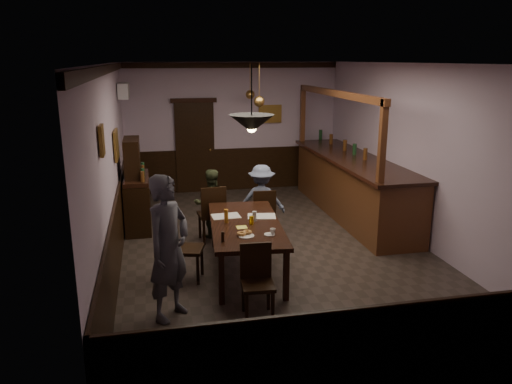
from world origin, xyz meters
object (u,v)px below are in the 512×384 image
object	(u,v)px
bar_counter	(352,185)
pendant_iron	(252,124)
chair_side	(182,244)
person_seated_left	(211,203)
dining_table	(246,227)
chair_far_right	(264,212)
pendant_brass_far	(250,95)
soda_can	(251,220)
person_seated_right	(262,200)
sideboard	(137,193)
pendant_brass_mid	(259,102)
chair_near	(257,277)
person_standing	(169,248)
chair_far_left	(212,211)
coffee_cup	(273,231)

from	to	relation	value
bar_counter	pendant_iron	size ratio (longest dim) A/B	5.46
chair_side	person_seated_left	world-z (taller)	person_seated_left
dining_table	bar_counter	xyz separation A→B (m)	(2.61, 2.26, -0.06)
chair_far_right	pendant_brass_far	xyz separation A→B (m)	(0.36, 2.92, 1.80)
chair_far_right	person_seated_left	distance (m)	0.95
person_seated_left	soda_can	xyz separation A→B (m)	(0.39, -1.67, 0.20)
person_seated_right	chair_far_right	bearing A→B (deg)	100.63
chair_side	person_seated_right	xyz separation A→B (m)	(1.52, 1.61, 0.10)
sideboard	pendant_brass_mid	xyz separation A→B (m)	(2.31, -0.02, 1.62)
chair_near	person_seated_left	distance (m)	2.91
person_standing	bar_counter	size ratio (longest dim) A/B	0.40
chair_far_right	chair_far_left	bearing A→B (deg)	-0.50
coffee_cup	bar_counter	distance (m)	3.68
person_seated_right	pendant_iron	world-z (taller)	pendant_iron
dining_table	coffee_cup	world-z (taller)	coffee_cup
dining_table	chair_far_left	distance (m)	1.35
dining_table	pendant_iron	bearing A→B (deg)	-94.85
dining_table	person_seated_right	distance (m)	1.61
chair_far_right	chair_near	world-z (taller)	chair_far_right
pendant_brass_far	chair_far_right	bearing A→B (deg)	-96.93
person_standing	pendant_brass_mid	distance (m)	4.19
chair_near	pendant_iron	xyz separation A→B (m)	(0.05, 0.52, 1.80)
person_standing	pendant_iron	distance (m)	1.81
chair_far_left	person_seated_right	world-z (taller)	person_seated_right
person_standing	coffee_cup	size ratio (longest dim) A/B	22.32
coffee_cup	bar_counter	world-z (taller)	bar_counter
bar_counter	pendant_brass_mid	world-z (taller)	pendant_brass_mid
chair_side	sideboard	bearing A→B (deg)	30.92
sideboard	chair_far_left	bearing A→B (deg)	-39.22
person_standing	pendant_brass_far	size ratio (longest dim) A/B	2.20
chair_near	coffee_cup	distance (m)	0.89
chair_near	bar_counter	world-z (taller)	bar_counter
dining_table	chair_near	distance (m)	1.34
pendant_iron	chair_side	bearing A→B (deg)	141.62
dining_table	pendant_brass_far	distance (m)	4.55
chair_near	dining_table	bearing A→B (deg)	88.89
soda_can	pendant_iron	size ratio (longest dim) A/B	0.15
chair_side	pendant_brass_mid	distance (m)	3.43
chair_far_left	chair_far_right	size ratio (longest dim) A/B	1.10
person_seated_right	pendant_brass_mid	bearing A→B (deg)	-84.05
person_seated_right	pendant_brass_far	xyz separation A→B (m)	(0.33, 2.65, 1.66)
chair_far_right	person_seated_right	bearing A→B (deg)	-90.65
person_seated_left	person_seated_right	xyz separation A→B (m)	(0.90, -0.08, 0.03)
person_seated_left	bar_counter	bearing A→B (deg)	-171.68
person_seated_left	person_standing	bearing A→B (deg)	68.27
person_standing	chair_far_left	bearing A→B (deg)	23.27
chair_side	person_seated_right	bearing A→B (deg)	-27.45
bar_counter	pendant_brass_far	world-z (taller)	pendant_brass_far
chair_far_right	coffee_cup	xyz separation A→B (m)	(-0.29, -1.81, 0.30)
coffee_cup	pendant_brass_far	distance (m)	5.01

